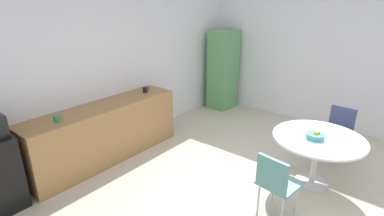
% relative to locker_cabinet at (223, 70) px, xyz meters
% --- Properties ---
extents(ground_plane, '(6.00, 6.00, 0.00)m').
position_rel_locker_cabinet_xyz_m(ground_plane, '(-2.55, -2.55, -0.90)').
color(ground_plane, beige).
extents(wall_back, '(6.00, 0.10, 2.60)m').
position_rel_locker_cabinet_xyz_m(wall_back, '(-2.55, 0.45, 0.40)').
color(wall_back, silver).
rests_on(wall_back, ground_plane).
extents(wall_side_right, '(0.10, 6.00, 2.60)m').
position_rel_locker_cabinet_xyz_m(wall_side_right, '(0.45, -2.55, 0.40)').
color(wall_side_right, silver).
rests_on(wall_side_right, ground_plane).
extents(counter_block, '(2.51, 0.60, 0.90)m').
position_rel_locker_cabinet_xyz_m(counter_block, '(-3.19, 0.10, -0.45)').
color(counter_block, '#9E7042').
rests_on(counter_block, ground_plane).
extents(locker_cabinet, '(0.60, 0.50, 1.79)m').
position_rel_locker_cabinet_xyz_m(locker_cabinet, '(0.00, 0.00, 0.00)').
color(locker_cabinet, '#599959').
rests_on(locker_cabinet, ground_plane).
extents(round_table, '(1.19, 1.19, 0.72)m').
position_rel_locker_cabinet_xyz_m(round_table, '(-1.82, -2.73, -0.29)').
color(round_table, silver).
rests_on(round_table, ground_plane).
extents(chair_teal, '(0.47, 0.47, 0.83)m').
position_rel_locker_cabinet_xyz_m(chair_teal, '(-2.82, -2.59, -0.37)').
color(chair_teal, silver).
rests_on(chair_teal, ground_plane).
extents(chair_navy, '(0.43, 0.43, 0.83)m').
position_rel_locker_cabinet_xyz_m(chair_navy, '(-0.81, -2.77, -0.37)').
color(chair_navy, silver).
rests_on(chair_navy, ground_plane).
extents(fruit_bowl, '(0.23, 0.23, 0.11)m').
position_rel_locker_cabinet_xyz_m(fruit_bowl, '(-1.89, -2.71, -0.13)').
color(fruit_bowl, teal).
rests_on(fruit_bowl, round_table).
extents(mug_white, '(0.13, 0.08, 0.09)m').
position_rel_locker_cabinet_xyz_m(mug_white, '(-3.94, 0.04, 0.05)').
color(mug_white, '#338C59').
rests_on(mug_white, counter_block).
extents(mug_green, '(0.13, 0.08, 0.09)m').
position_rel_locker_cabinet_xyz_m(mug_green, '(-2.31, 0.10, 0.05)').
color(mug_green, black).
rests_on(mug_green, counter_block).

